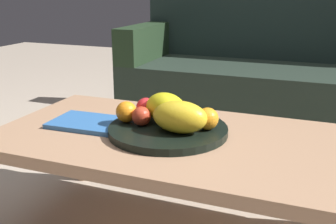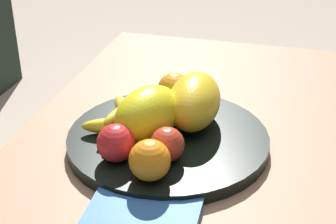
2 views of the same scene
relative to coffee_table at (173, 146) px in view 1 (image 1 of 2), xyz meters
name	(u,v)px [view 1 (image 1 of 2)]	position (x,y,z in m)	size (l,w,h in m)	color
coffee_table	(173,146)	(0.00, 0.00, 0.00)	(1.19, 0.64, 0.39)	tan
couch	(267,80)	(0.11, 1.33, -0.05)	(1.70, 0.70, 0.90)	#212D24
fruit_bowl	(168,130)	(-0.02, 0.01, 0.05)	(0.40, 0.40, 0.03)	black
melon_large_front	(166,108)	(-0.04, 0.04, 0.12)	(0.16, 0.10, 0.10)	yellow
melon_smaller_beside	(180,117)	(0.04, -0.03, 0.12)	(0.18, 0.10, 0.10)	yellow
orange_front	(126,112)	(-0.17, 0.00, 0.10)	(0.07, 0.07, 0.07)	orange
orange_left	(207,119)	(0.11, 0.03, 0.10)	(0.07, 0.07, 0.07)	orange
apple_front	(141,116)	(-0.11, -0.01, 0.10)	(0.06, 0.06, 0.06)	#BB3821
apple_left	(146,107)	(-0.13, 0.07, 0.10)	(0.07, 0.07, 0.07)	red
banana_bunch	(172,111)	(-0.03, 0.09, 0.10)	(0.17, 0.16, 0.06)	yellow
magazine	(88,123)	(-0.32, -0.01, 0.05)	(0.25, 0.18, 0.02)	#3269AD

